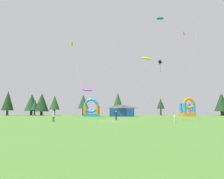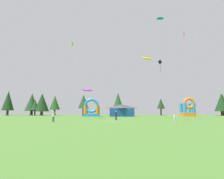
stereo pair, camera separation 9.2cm
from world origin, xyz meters
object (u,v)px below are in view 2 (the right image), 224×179
Objects in this scene: person_left_edge at (175,117)px; inflatable_orange_dome at (92,110)px; kite_yellow_parafoil at (147,59)px; person_far_side at (53,115)px; person_midfield at (116,115)px; kite_black_diamond at (160,63)px; kite_purple_parafoil at (87,90)px; festival_tent at (122,110)px; kite_red_diamond at (184,35)px; kite_lime_box at (72,44)px; inflatable_blue_arch at (188,110)px; kite_teal_parafoil at (160,19)px.

inflatable_orange_dome is (-17.24, 34.32, 1.20)m from person_left_edge.
person_far_side is at bearing -132.07° from kite_yellow_parafoil.
person_far_side is at bearing -154.78° from person_midfield.
kite_yellow_parafoil is 9.42× the size of person_far_side.
kite_purple_parafoil is (-16.69, 4.63, -5.43)m from kite_black_diamond.
inflatable_orange_dome reaches higher than festival_tent.
kite_purple_parafoil is 15.51m from person_far_side.
person_left_edge is (-7.40, -15.37, -19.40)m from kite_red_diamond.
kite_black_diamond is 1.73× the size of kite_purple_parafoil.
person_midfield is 26.93m from inflatable_orange_dome.
person_far_side reaches higher than person_left_edge.
kite_black_diamond is 7.06× the size of person_far_side.
person_left_edge is at bearing -78.11° from festival_tent.
festival_tent is (-14.63, 18.95, -18.35)m from kite_red_diamond.
kite_lime_box is (-22.90, 14.73, 9.39)m from kite_black_diamond.
kite_lime_box is at bearing 147.25° from kite_black_diamond.
kite_purple_parafoil is 21.14m from festival_tent.
person_left_edge is (0.47, -23.27, -15.63)m from kite_yellow_parafoil.
kite_purple_parafoil is at bearing -146.76° from inflatable_blue_arch.
kite_black_diamond is 9.23m from kite_teal_parafoil.
kite_yellow_parafoil reaches higher than kite_purple_parafoil.
kite_red_diamond is (7.70, 8.84, 0.07)m from kite_teal_parafoil.
kite_lime_box reaches higher than kite_yellow_parafoil.
inflatable_blue_arch is 22.55m from festival_tent.
person_midfield is at bearing -146.98° from person_far_side.
person_left_edge is (22.37, -25.90, -20.78)m from kite_lime_box.
kite_red_diamond is at bearing -19.48° from kite_lime_box.
kite_lime_box is 26.26m from festival_tent.
person_left_edge is (-0.53, -11.16, -11.39)m from kite_black_diamond.
kite_black_diamond is at bearing 79.84° from kite_teal_parafoil.
inflatable_blue_arch is at bearing 39.83° from kite_yellow_parafoil.
person_midfield is at bearing -45.81° from kite_purple_parafoil.
person_far_side is at bearing -94.49° from inflatable_orange_dome.
kite_yellow_parafoil is (-1.01, 12.11, 4.24)m from kite_black_diamond.
kite_yellow_parafoil is at bearing -131.66° from person_far_side.
kite_purple_parafoil is 1.18× the size of inflatable_blue_arch.
kite_lime_box reaches higher than person_midfield.
kite_red_diamond is at bearing -153.19° from person_far_side.
inflatable_blue_arch is at bearing 41.23° from person_midfield.
kite_yellow_parafoil is 2.17× the size of festival_tent.
kite_lime_box reaches higher than inflatable_orange_dome.
festival_tent is (10.02, -0.01, -0.15)m from inflatable_orange_dome.
person_midfield is (13.16, -17.26, -20.62)m from kite_lime_box.
kite_red_diamond is at bearing 21.04° from person_left_edge.
kite_red_diamond reaches higher than inflatable_blue_arch.
kite_purple_parafoil reaches higher than festival_tent.
inflatable_orange_dome is 10.02m from festival_tent.
kite_purple_parafoil is 0.94× the size of festival_tent.
person_far_side is 1.17× the size of person_left_edge.
festival_tent is (8.94, 18.52, -4.91)m from kite_purple_parafoil.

